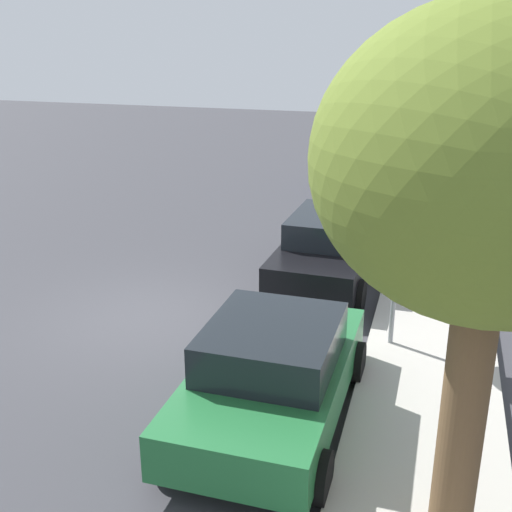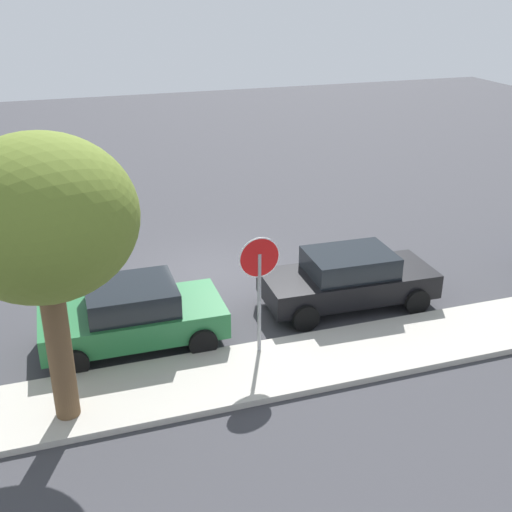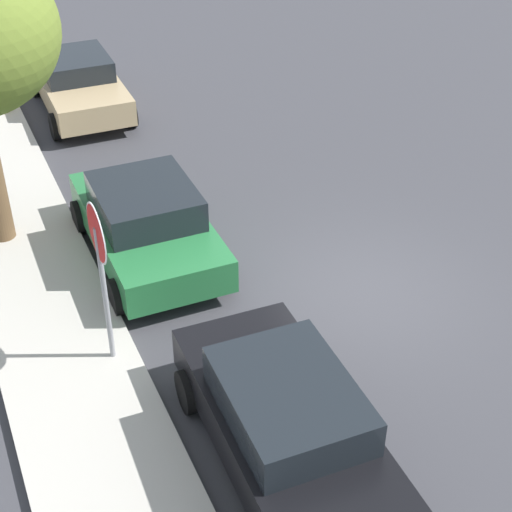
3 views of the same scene
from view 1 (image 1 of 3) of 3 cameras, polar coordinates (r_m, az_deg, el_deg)
ground_plane at (r=12.14m, az=-9.44°, el=-5.39°), size 60.00×60.00×0.00m
sidewalk_curb at (r=11.06m, az=15.25°, el=-8.10°), size 32.00×2.06×0.14m
stop_sign at (r=10.31m, az=12.54°, el=1.50°), size 0.89×0.08×2.80m
parked_car_green at (r=8.72m, az=1.43°, el=-10.32°), size 4.04×2.15×1.46m
parked_car_black at (r=13.56m, az=6.56°, el=0.88°), size 4.33×2.08×1.44m
parked_car_blue at (r=21.12m, az=10.70°, el=7.67°), size 3.94×2.04×1.52m
street_tree_near_corner at (r=5.86m, az=20.44°, el=7.37°), size 3.18×3.18×5.43m
street_tree_mid_block at (r=18.30m, az=19.36°, el=14.96°), size 3.03×3.03×5.15m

